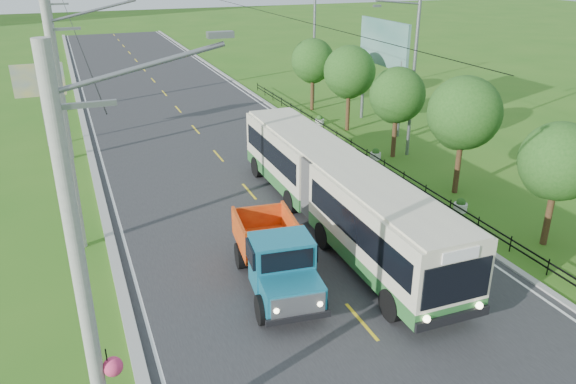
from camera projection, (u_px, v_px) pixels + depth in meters
ground at (361, 322)px, 18.67m from camera, size 240.00×240.00×0.00m
road at (210, 146)px, 35.77m from camera, size 14.00×120.00×0.02m
curb_left at (92, 159)px, 33.28m from camera, size 0.40×120.00×0.15m
curb_right at (312, 133)px, 38.20m from camera, size 0.30×120.00×0.10m
edge_line_left at (102, 159)px, 33.49m from camera, size 0.12×120.00×0.00m
edge_line_right at (306, 135)px, 38.04m from camera, size 0.12×120.00×0.00m
centre_dash at (361, 321)px, 18.67m from camera, size 0.12×2.20×0.00m
railing_right at (367, 155)px, 33.26m from camera, size 0.04×40.00×0.60m
pole_nearest at (87, 294)px, 11.37m from camera, size 3.51×0.44×10.00m
pole_near at (65, 129)px, 21.56m from camera, size 3.51×0.32×10.00m
pole_mid at (59, 73)px, 31.82m from camera, size 3.51×0.32×10.00m
pole_far at (55, 44)px, 42.08m from camera, size 3.51×0.32×10.00m
tree_second at (557, 164)px, 22.50m from camera, size 3.18×3.26×5.30m
tree_third at (463, 116)px, 27.45m from camera, size 3.60×3.62×6.00m
tree_fourth at (397, 98)px, 32.73m from camera, size 3.24×3.31×5.40m
tree_fifth at (349, 74)px, 37.76m from camera, size 3.48×3.52×5.80m
tree_back at (313, 63)px, 42.97m from camera, size 3.30×3.36×5.50m
streetlight_mid at (411, 74)px, 32.37m from camera, size 3.02×0.20×9.07m
streetlight_far at (312, 42)px, 44.34m from camera, size 3.02×0.20×9.07m
planter_near at (461, 206)px, 26.63m from camera, size 0.64×0.64×0.67m
planter_mid at (376, 154)px, 33.47m from camera, size 0.64×0.64×0.67m
planter_far at (319, 121)px, 40.31m from camera, size 0.64×0.64×0.67m
billboard_left at (39, 86)px, 34.44m from camera, size 3.00×0.20×5.20m
billboard_right at (383, 50)px, 37.89m from camera, size 0.24×6.00×7.30m
bus at (336, 187)px, 24.41m from camera, size 2.95×17.03×3.28m
dump_truck at (276, 254)px, 20.11m from camera, size 2.82×5.99×2.43m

